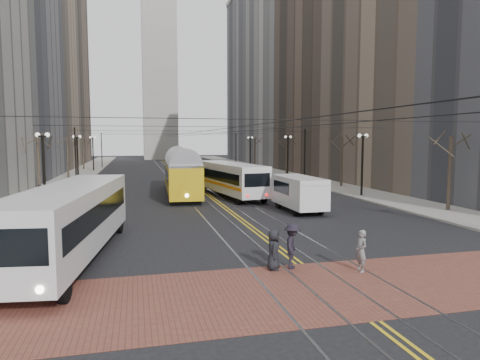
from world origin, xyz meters
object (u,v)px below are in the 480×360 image
pedestrian_d (293,246)px  cargo_van (299,194)px  sedan_silver (233,171)px  transit_bus (71,223)px  sedan_grey (242,176)px  clock_tower (159,25)px  pedestrian_a (273,250)px  rear_bus (230,180)px  streetcar (181,177)px  pedestrian_b (361,251)px

pedestrian_d → cargo_van: bearing=1.6°
cargo_van → sedan_silver: bearing=85.1°
transit_bus → sedan_grey: transit_bus is taller
pedestrian_d → sedan_silver: bearing=14.5°
clock_tower → sedan_silver: bearing=-83.0°
transit_bus → pedestrian_d: bearing=-14.4°
pedestrian_a → sedan_grey: bearing=1.8°
clock_tower → sedan_grey: size_ratio=16.65×
rear_bus → cargo_van: bearing=-79.6°
transit_bus → streetcar: (7.10, 21.30, 0.14)m
rear_bus → sedan_silver: size_ratio=2.65×
clock_tower → streetcar: size_ratio=4.40×
rear_bus → sedan_silver: bearing=68.3°
rear_bus → clock_tower: bearing=82.8°
transit_bus → pedestrian_a: size_ratio=7.84×
transit_bus → cargo_van: bearing=40.8°
pedestrian_a → pedestrian_d: 0.83m
cargo_van → sedan_silver: cargo_van is taller
streetcar → pedestrian_d: streetcar is taller
cargo_van → clock_tower: bearing=92.1°
cargo_van → sedan_grey: (1.44, 22.98, -0.62)m
pedestrian_a → pedestrian_b: 3.52m
sedan_silver → pedestrian_b: 46.43m
rear_bus → pedestrian_d: (-2.32, -22.43, -0.62)m
sedan_grey → streetcar: bearing=-128.8°
pedestrian_b → pedestrian_d: size_ratio=0.90×
pedestrian_a → pedestrian_b: pedestrian_b is taller
transit_bus → pedestrian_d: transit_bus is taller
transit_bus → sedan_grey: 36.27m
pedestrian_b → pedestrian_d: pedestrian_d is taller
cargo_van → pedestrian_b: (-2.95, -14.29, -0.43)m
cargo_van → sedan_silver: 31.94m
clock_tower → streetcar: clock_tower is taller
cargo_van → pedestrian_a: (-6.30, -13.21, -0.45)m
streetcar → rear_bus: 4.99m
streetcar → pedestrian_a: streetcar is taller
transit_bus → pedestrian_b: bearing=-14.7°
streetcar → sedan_grey: bearing=54.3°
sedan_silver → pedestrian_b: size_ratio=2.67×
transit_bus → sedan_silver: size_ratio=2.87×
sedan_silver → pedestrian_d: size_ratio=2.42×
streetcar → sedan_grey: streetcar is taller
clock_tower → pedestrian_b: (2.01, -104.58, -35.10)m
sedan_grey → sedan_silver: bearing=85.0°
clock_tower → rear_bus: size_ratio=5.48×
rear_bus → sedan_grey: bearing=63.0°
sedan_grey → sedan_silver: size_ratio=0.87×
streetcar → pedestrian_a: (1.16, -24.96, -0.92)m
clock_tower → sedan_silver: clock_tower is taller
rear_bus → pedestrian_a: (-3.14, -22.43, -0.73)m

